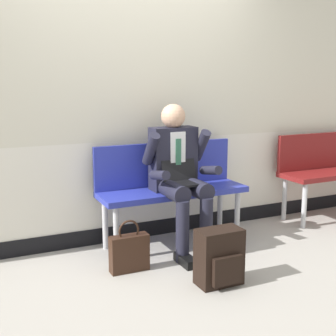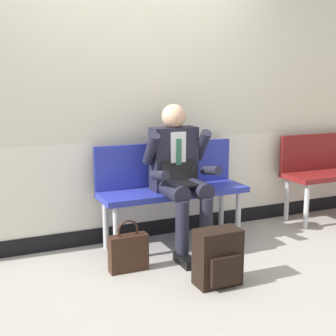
{
  "view_description": "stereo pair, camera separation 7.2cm",
  "coord_description": "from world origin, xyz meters",
  "px_view_note": "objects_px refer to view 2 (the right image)",
  "views": [
    {
      "loc": [
        -1.42,
        -3.22,
        1.46
      ],
      "look_at": [
        0.14,
        0.07,
        0.75
      ],
      "focal_mm": 48.23,
      "sensor_mm": 36.0,
      "label": 1
    },
    {
      "loc": [
        -1.35,
        -3.26,
        1.46
      ],
      "look_at": [
        0.14,
        0.07,
        0.75
      ],
      "focal_mm": 48.23,
      "sensor_mm": 36.0,
      "label": 2
    }
  ],
  "objects_px": {
    "bench_with_person": "(170,183)",
    "bench_empty": "(335,167)",
    "backpack": "(218,258)",
    "handbag": "(128,252)",
    "person_seated": "(180,173)"
  },
  "relations": [
    {
      "from": "bench_empty",
      "to": "backpack",
      "type": "relative_size",
      "value": 3.08
    },
    {
      "from": "person_seated",
      "to": "backpack",
      "type": "bearing_deg",
      "value": -94.23
    },
    {
      "from": "bench_empty",
      "to": "person_seated",
      "type": "height_order",
      "value": "person_seated"
    },
    {
      "from": "bench_with_person",
      "to": "backpack",
      "type": "distance_m",
      "value": 1.02
    },
    {
      "from": "bench_with_person",
      "to": "handbag",
      "type": "relative_size",
      "value": 3.23
    },
    {
      "from": "handbag",
      "to": "bench_empty",
      "type": "bearing_deg",
      "value": 10.23
    },
    {
      "from": "bench_with_person",
      "to": "bench_empty",
      "type": "relative_size",
      "value": 1.04
    },
    {
      "from": "person_seated",
      "to": "backpack",
      "type": "xyz_separation_m",
      "value": [
        -0.06,
        -0.75,
        -0.48
      ]
    },
    {
      "from": "person_seated",
      "to": "bench_empty",
      "type": "bearing_deg",
      "value": 5.78
    },
    {
      "from": "person_seated",
      "to": "bench_with_person",
      "type": "bearing_deg",
      "value": 90.0
    },
    {
      "from": "bench_with_person",
      "to": "bench_empty",
      "type": "xyz_separation_m",
      "value": [
        1.95,
        -0.0,
        -0.0
      ]
    },
    {
      "from": "backpack",
      "to": "handbag",
      "type": "bearing_deg",
      "value": 135.65
    },
    {
      "from": "bench_with_person",
      "to": "bench_empty",
      "type": "bearing_deg",
      "value": -0.03
    },
    {
      "from": "bench_empty",
      "to": "backpack",
      "type": "distance_m",
      "value": 2.24
    },
    {
      "from": "person_seated",
      "to": "backpack",
      "type": "relative_size",
      "value": 3.05
    }
  ]
}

